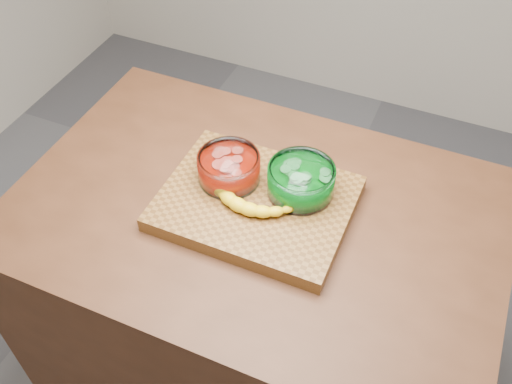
% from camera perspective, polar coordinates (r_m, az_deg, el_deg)
% --- Properties ---
extents(ground, '(3.50, 3.50, 0.00)m').
position_cam_1_polar(ground, '(2.15, -0.00, -17.88)').
color(ground, '#515055').
rests_on(ground, ground).
extents(counter, '(1.20, 0.80, 0.90)m').
position_cam_1_polar(counter, '(1.76, -0.00, -11.52)').
color(counter, '#472615').
rests_on(counter, ground).
extents(cutting_board, '(0.45, 0.35, 0.04)m').
position_cam_1_polar(cutting_board, '(1.38, -0.00, -1.14)').
color(cutting_board, brown).
rests_on(cutting_board, counter).
extents(bowl_red, '(0.15, 0.15, 0.07)m').
position_cam_1_polar(bowl_red, '(1.39, -2.72, 2.41)').
color(bowl_red, white).
rests_on(bowl_red, cutting_board).
extents(bowl_green, '(0.16, 0.16, 0.08)m').
position_cam_1_polar(bowl_green, '(1.36, 4.51, 1.13)').
color(bowl_green, white).
rests_on(bowl_green, cutting_board).
extents(banana, '(0.26, 0.14, 0.04)m').
position_cam_1_polar(banana, '(1.35, -0.71, -0.36)').
color(banana, yellow).
rests_on(banana, cutting_board).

